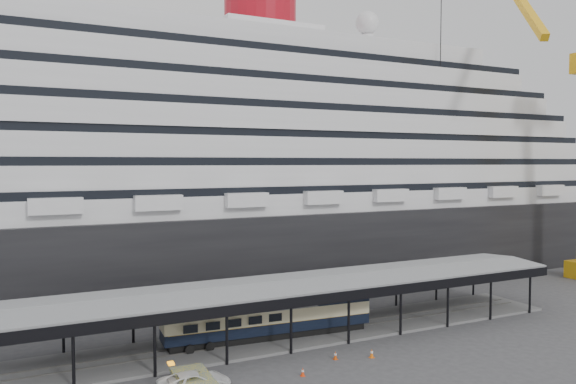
# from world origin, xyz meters

# --- Properties ---
(ground) EXTENTS (200.00, 200.00, 0.00)m
(ground) POSITION_xyz_m (0.00, 0.00, 0.00)
(ground) COLOR #3C3C3E
(ground) RESTS_ON ground
(cruise_ship) EXTENTS (130.00, 30.00, 43.90)m
(cruise_ship) POSITION_xyz_m (0.05, 32.00, 18.35)
(cruise_ship) COLOR black
(cruise_ship) RESTS_ON ground
(platform_canopy) EXTENTS (56.00, 9.18, 5.30)m
(platform_canopy) POSITION_xyz_m (0.00, 5.00, 2.36)
(platform_canopy) COLOR slate
(platform_canopy) RESTS_ON ground
(port_truck) EXTENTS (5.27, 2.61, 1.44)m
(port_truck) POSITION_xyz_m (-12.62, -3.20, 0.72)
(port_truck) COLOR silver
(port_truck) RESTS_ON ground
(pullman_carriage) EXTENTS (19.60, 3.88, 19.12)m
(pullman_carriage) POSITION_xyz_m (-3.02, 5.00, 2.35)
(pullman_carriage) COLOR black
(pullman_carriage) RESTS_ON ground
(traffic_cone_left) EXTENTS (0.40, 0.40, 0.66)m
(traffic_cone_left) POSITION_xyz_m (-4.37, -3.99, 0.33)
(traffic_cone_left) COLOR #F63D0D
(traffic_cone_left) RESTS_ON ground
(traffic_cone_mid) EXTENTS (0.38, 0.38, 0.69)m
(traffic_cone_mid) POSITION_xyz_m (-0.26, -2.00, 0.34)
(traffic_cone_mid) COLOR #CE450B
(traffic_cone_mid) RESTS_ON ground
(traffic_cone_right) EXTENTS (0.40, 0.40, 0.76)m
(traffic_cone_right) POSITION_xyz_m (2.66, -3.00, 0.38)
(traffic_cone_right) COLOR orange
(traffic_cone_right) RESTS_ON ground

